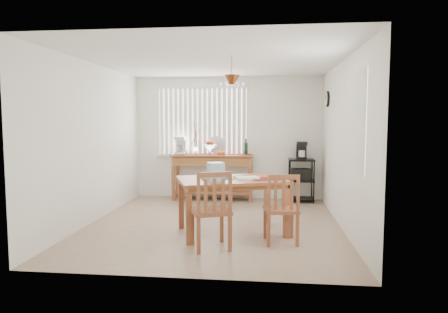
# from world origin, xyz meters

# --- Properties ---
(ground) EXTENTS (4.00, 4.50, 0.01)m
(ground) POSITION_xyz_m (0.00, 0.00, -0.01)
(ground) COLOR tan
(room_shell) EXTENTS (4.20, 4.70, 2.70)m
(room_shell) POSITION_xyz_m (0.00, 0.02, 1.69)
(room_shell) COLOR white
(room_shell) RESTS_ON ground
(sideboard) EXTENTS (1.71, 0.48, 0.96)m
(sideboard) POSITION_xyz_m (-0.29, 1.99, 0.72)
(sideboard) COLOR #955332
(sideboard) RESTS_ON ground
(sideboard_items) EXTENTS (1.63, 0.41, 0.74)m
(sideboard_items) POSITION_xyz_m (-0.58, 2.01, 1.12)
(sideboard_items) COLOR maroon
(sideboard_items) RESTS_ON sideboard
(wire_cart) EXTENTS (0.52, 0.41, 0.88)m
(wire_cart) POSITION_xyz_m (1.54, 2.00, 0.53)
(wire_cart) COLOR black
(wire_cart) RESTS_ON ground
(cart_items) EXTENTS (0.21, 0.25, 0.36)m
(cart_items) POSITION_xyz_m (1.54, 2.01, 1.05)
(cart_items) COLOR black
(cart_items) RESTS_ON wire_cart
(dining_table) EXTENTS (1.76, 1.43, 0.82)m
(dining_table) POSITION_xyz_m (0.32, -0.48, 0.72)
(dining_table) COLOR #955332
(dining_table) RESTS_ON ground
(table_items) EXTENTS (1.28, 0.62, 0.26)m
(table_items) POSITION_xyz_m (0.23, -0.65, 0.91)
(table_items) COLOR #12674B
(table_items) RESTS_ON dining_table
(chair_left) EXTENTS (0.62, 0.62, 1.03)m
(chair_left) POSITION_xyz_m (0.13, -1.25, 0.51)
(chair_left) COLOR #955332
(chair_left) RESTS_ON ground
(chair_right) EXTENTS (0.50, 0.50, 0.96)m
(chair_right) POSITION_xyz_m (1.04, -0.91, 0.47)
(chair_right) COLOR #955332
(chair_right) RESTS_ON ground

